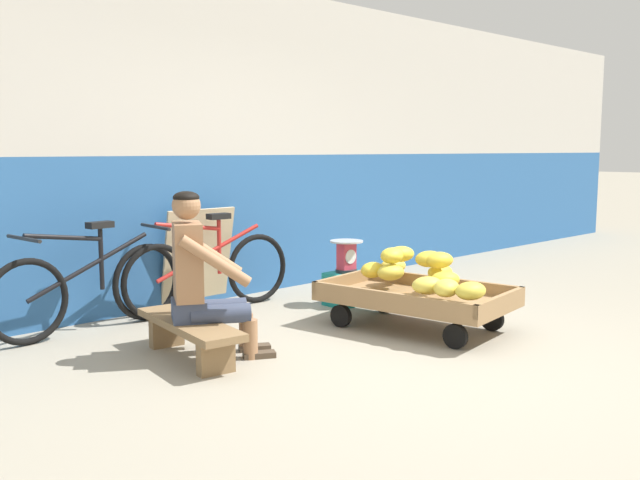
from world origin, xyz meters
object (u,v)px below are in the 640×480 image
(vendor_seated, at_px, (201,276))
(bicycle_near_left, at_px, (90,287))
(plastic_crate, at_px, (346,288))
(low_bench, at_px, (189,330))
(sign_board, at_px, (198,257))
(weighing_scale, at_px, (347,256))
(bicycle_far_left, at_px, (209,271))
(shopping_bag, at_px, (396,294))
(banana_cart, at_px, (416,299))

(vendor_seated, distance_m, bicycle_near_left, 1.23)
(plastic_crate, height_order, bicycle_near_left, bicycle_near_left)
(low_bench, bearing_deg, sign_board, 54.13)
(low_bench, xyz_separation_m, vendor_seated, (0.08, -0.04, 0.37))
(low_bench, xyz_separation_m, bicycle_near_left, (-0.15, 1.15, 0.15))
(weighing_scale, relative_size, bicycle_far_left, 0.18)
(plastic_crate, height_order, sign_board, sign_board)
(shopping_bag, bearing_deg, weighing_scale, 123.67)
(bicycle_near_left, bearing_deg, shopping_bag, -24.48)
(banana_cart, xyz_separation_m, vendor_seated, (-1.67, 0.50, 0.33))
(low_bench, bearing_deg, plastic_crate, 12.71)
(banana_cart, distance_m, low_bench, 1.83)
(banana_cart, relative_size, low_bench, 1.37)
(vendor_seated, relative_size, bicycle_near_left, 0.69)
(banana_cart, bearing_deg, low_bench, 162.74)
(sign_board, bearing_deg, plastic_crate, -43.16)
(banana_cart, bearing_deg, bicycle_far_left, 116.45)
(banana_cart, relative_size, bicycle_near_left, 0.94)
(banana_cart, bearing_deg, sign_board, 111.70)
(banana_cart, height_order, sign_board, sign_board)
(vendor_seated, bearing_deg, weighing_scale, 14.37)
(weighing_scale, bearing_deg, low_bench, -167.32)
(vendor_seated, xyz_separation_m, plastic_crate, (1.90, 0.49, -0.42))
(banana_cart, height_order, weighing_scale, weighing_scale)
(weighing_scale, relative_size, sign_board, 0.34)
(bicycle_far_left, relative_size, sign_board, 1.87)
(plastic_crate, xyz_separation_m, bicycle_far_left, (-1.04, 0.66, 0.20))
(bicycle_near_left, xyz_separation_m, bicycle_far_left, (1.08, -0.04, 0.00))
(banana_cart, xyz_separation_m, bicycle_far_left, (-0.82, 1.65, 0.11))
(low_bench, relative_size, sign_board, 1.27)
(low_bench, height_order, bicycle_near_left, bicycle_near_left)
(banana_cart, height_order, low_bench, banana_cart)
(banana_cart, height_order, bicycle_far_left, bicycle_far_left)
(weighing_scale, distance_m, bicycle_near_left, 2.24)
(plastic_crate, height_order, weighing_scale, weighing_scale)
(bicycle_near_left, height_order, sign_board, sign_board)
(weighing_scale, xyz_separation_m, shopping_bag, (0.25, -0.38, -0.33))
(weighing_scale, bearing_deg, bicycle_far_left, 147.69)
(sign_board, bearing_deg, low_bench, -125.87)
(plastic_crate, bearing_deg, bicycle_far_left, 147.73)
(plastic_crate, distance_m, bicycle_near_left, 2.25)
(low_bench, height_order, vendor_seated, vendor_seated)
(banana_cart, relative_size, weighing_scale, 5.17)
(banana_cart, distance_m, shopping_bag, 0.78)
(weighing_scale, xyz_separation_m, sign_board, (-0.98, 0.92, -0.01))
(bicycle_near_left, relative_size, shopping_bag, 6.91)
(banana_cart, distance_m, weighing_scale, 1.03)
(banana_cart, xyz_separation_m, sign_board, (-0.76, 1.91, 0.20))
(vendor_seated, xyz_separation_m, sign_board, (0.91, 1.41, -0.13))
(sign_board, height_order, shopping_bag, sign_board)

